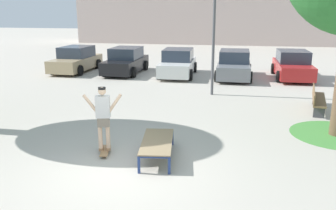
{
  "coord_description": "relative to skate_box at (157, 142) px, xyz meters",
  "views": [
    {
      "loc": [
        2.44,
        -7.42,
        3.68
      ],
      "look_at": [
        0.62,
        2.4,
        1.0
      ],
      "focal_mm": 38.38,
      "sensor_mm": 36.0,
      "label": 1
    }
  ],
  "objects": [
    {
      "name": "ground_plane",
      "position": [
        -0.62,
        -0.9,
        -0.41
      ],
      "size": [
        120.0,
        120.0,
        0.0
      ],
      "primitive_type": "plane",
      "color": "#B2AA9E"
    },
    {
      "name": "skate_box",
      "position": [
        0.0,
        0.0,
        0.0
      ],
      "size": [
        1.0,
        1.98,
        0.46
      ],
      "color": "navy",
      "rests_on": "ground"
    },
    {
      "name": "skateboard",
      "position": [
        -1.41,
        0.01,
        -0.34
      ],
      "size": [
        0.39,
        0.82,
        0.09
      ],
      "color": "#9E754C",
      "rests_on": "ground"
    },
    {
      "name": "skater",
      "position": [
        -1.41,
        0.01,
        0.66
      ],
      "size": [
        0.99,
        0.37,
        1.69
      ],
      "color": "beige",
      "rests_on": "skateboard"
    },
    {
      "name": "car_tan",
      "position": [
        -7.62,
        12.0,
        0.28
      ],
      "size": [
        2.02,
        4.25,
        1.5
      ],
      "color": "tan",
      "rests_on": "ground"
    },
    {
      "name": "car_black",
      "position": [
        -4.47,
        11.96,
        0.28
      ],
      "size": [
        1.98,
        4.23,
        1.5
      ],
      "color": "black",
      "rests_on": "ground"
    },
    {
      "name": "car_white",
      "position": [
        -1.33,
        11.73,
        0.28
      ],
      "size": [
        1.99,
        4.24,
        1.5
      ],
      "color": "silver",
      "rests_on": "ground"
    },
    {
      "name": "car_grey",
      "position": [
        1.82,
        11.6,
        0.28
      ],
      "size": [
        1.95,
        4.21,
        1.5
      ],
      "color": "slate",
      "rests_on": "ground"
    },
    {
      "name": "car_red",
      "position": [
        4.96,
        12.07,
        0.28
      ],
      "size": [
        1.96,
        4.22,
        1.5
      ],
      "color": "red",
      "rests_on": "ground"
    },
    {
      "name": "park_bench",
      "position": [
        4.92,
        5.39,
        0.03
      ],
      "size": [
        0.86,
        2.44,
        0.83
      ],
      "color": "brown",
      "rests_on": "ground"
    },
    {
      "name": "light_post",
      "position": [
        0.9,
        7.3,
        3.41
      ],
      "size": [
        0.36,
        0.36,
        5.83
      ],
      "color": "#4C4C51",
      "rests_on": "ground"
    }
  ]
}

